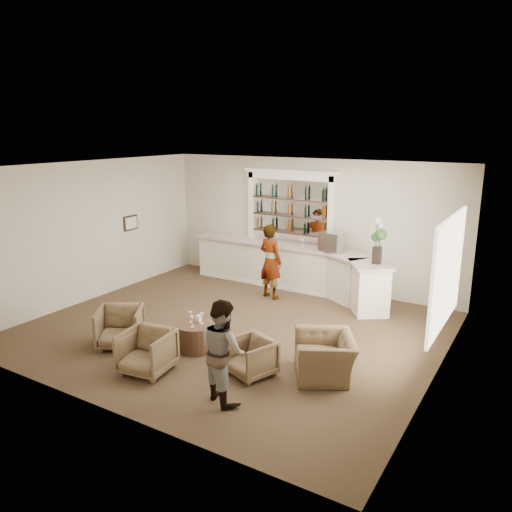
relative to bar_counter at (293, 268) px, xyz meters
The scene contains 19 objects.
ground 3.05m from the bar_counter, 86.88° to the right, with size 8.00×8.00×0.00m, color brown.
room_shell 2.91m from the bar_counter, 81.89° to the right, with size 8.04×7.02×3.32m.
bar_counter is the anchor object (origin of this frame).
back_bar_alcove 1.55m from the bar_counter, 129.15° to the left, with size 2.64×0.25×3.00m.
cocktail_table 4.18m from the bar_counter, 88.70° to the right, with size 0.71×0.71×0.50m, color #503723.
sommelier 0.94m from the bar_counter, 101.23° to the right, with size 0.66×0.44×1.82m, color gray.
guest 5.58m from the bar_counter, 73.79° to the right, with size 0.78×0.60×1.60m, color gray.
armchair_left 4.93m from the bar_counter, 104.33° to the right, with size 0.81×0.83×0.75m, color brown.
armchair_center 5.31m from the bar_counter, 90.49° to the right, with size 0.79×0.81×0.74m, color brown.
armchair_right 4.74m from the bar_counter, 71.32° to the right, with size 0.69×0.71×0.64m, color brown.
armchair_far 4.66m from the bar_counter, 56.39° to the right, with size 1.07×0.94×0.70m, color brown.
espresso_machine 1.33m from the bar_counter, ahead, with size 0.54×0.46×0.48m, color #ABABAF.
flower_vase 2.65m from the bar_counter, 13.50° to the right, with size 0.26×0.26×1.00m.
wine_glass_bar_left 1.06m from the bar_counter, behind, with size 0.07×0.07×0.21m, color white, non-canonical shape.
wine_glass_bar_right 0.71m from the bar_counter, 12.49° to the left, with size 0.07×0.07×0.21m, color white, non-canonical shape.
wine_glass_tbl_a 4.13m from the bar_counter, 90.36° to the right, with size 0.07×0.07×0.21m, color white, non-canonical shape.
wine_glass_tbl_b 4.09m from the bar_counter, 87.28° to the right, with size 0.07×0.07×0.21m, color white, non-canonical shape.
wine_glass_tbl_c 4.30m from the bar_counter, 88.21° to the right, with size 0.07×0.07×0.21m, color white, non-canonical shape.
napkin_holder 4.03m from the bar_counter, 88.94° to the right, with size 0.08×0.08×0.12m, color white.
Camera 1 is at (5.37, -7.96, 4.02)m, focal length 35.00 mm.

